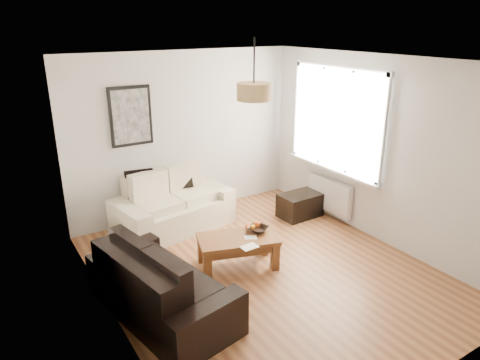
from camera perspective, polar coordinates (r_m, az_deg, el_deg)
floor at (r=5.74m, az=3.27°, el=-11.66°), size 4.50×4.50×0.00m
ceiling at (r=4.91m, az=3.88°, el=15.17°), size 3.80×4.50×0.00m
wall_back at (r=7.05m, az=-7.22°, el=5.78°), size 3.80×0.04×2.60m
wall_front at (r=3.75m, az=24.23°, el=-8.98°), size 3.80×0.04×2.60m
wall_left at (r=4.42m, az=-16.97°, el=-3.68°), size 0.04×4.50×2.60m
wall_right at (r=6.43m, az=17.47°, el=3.63°), size 0.04×4.50×2.60m
window_bay at (r=6.86m, az=12.46°, el=7.65°), size 0.14×1.90×1.60m
radiator at (r=7.18m, az=11.51°, el=-1.93°), size 0.10×0.90×0.52m
poster at (r=6.63m, az=-13.96°, el=8.01°), size 0.62×0.04×0.87m
pendant_shade at (r=5.19m, az=1.80°, el=11.36°), size 0.40×0.40×0.20m
loveseat_cream at (r=6.74m, az=-8.66°, el=-2.79°), size 1.85×1.20×0.85m
sofa_leather at (r=4.88m, az=-10.12°, el=-12.86°), size 1.19×1.91×0.77m
coffee_table at (r=5.74m, az=-0.30°, el=-9.23°), size 1.12×0.82×0.41m
ottoman at (r=7.21m, az=7.77°, el=-3.23°), size 0.68×0.45×0.38m
cushion_left at (r=6.67m, az=-12.83°, el=-0.43°), size 0.42×0.19×0.41m
cushion_right at (r=6.89m, az=-7.86°, el=0.42°), size 0.38×0.13×0.38m
fruit_bowl at (r=5.79m, az=2.35°, el=-6.36°), size 0.33×0.33×0.06m
orange_a at (r=5.82m, az=1.65°, el=-6.10°), size 0.07×0.07×0.07m
orange_b at (r=5.90m, az=2.25°, el=-5.76°), size 0.10×0.10×0.09m
orange_c at (r=5.83m, az=1.01°, el=-6.07°), size 0.09×0.09×0.07m
papers at (r=5.42m, az=1.23°, el=-8.64°), size 0.22×0.15×0.01m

